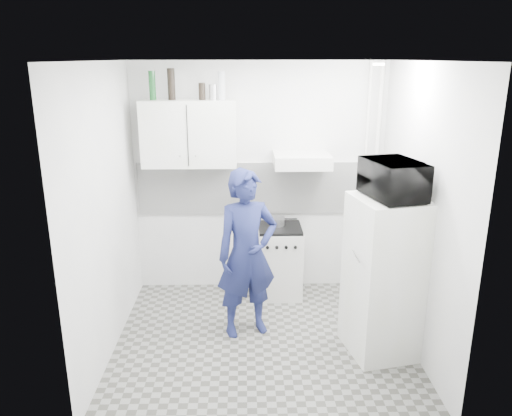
{
  "coord_description": "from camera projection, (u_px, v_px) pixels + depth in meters",
  "views": [
    {
      "loc": [
        -0.16,
        -4.25,
        2.63
      ],
      "look_at": [
        -0.06,
        0.3,
        1.25
      ],
      "focal_mm": 35.0,
      "sensor_mm": 36.0,
      "label": 1
    }
  ],
  "objects": [
    {
      "name": "floor",
      "position": [
        263.0,
        340.0,
        4.83
      ],
      "size": [
        2.8,
        2.8,
        0.0
      ],
      "primitive_type": "plane",
      "color": "slate",
      "rests_on": "ground"
    },
    {
      "name": "ceiling",
      "position": [
        264.0,
        61.0,
        4.07
      ],
      "size": [
        2.8,
        2.8,
        0.0
      ],
      "primitive_type": "plane",
      "color": "white",
      "rests_on": "wall_back"
    },
    {
      "name": "wall_back",
      "position": [
        259.0,
        179.0,
        5.65
      ],
      "size": [
        2.8,
        0.0,
        2.8
      ],
      "primitive_type": "plane",
      "rotation": [
        1.57,
        0.0,
        0.0
      ],
      "color": "white",
      "rests_on": "floor"
    },
    {
      "name": "wall_left",
      "position": [
        106.0,
        213.0,
        4.42
      ],
      "size": [
        0.0,
        2.6,
        2.6
      ],
      "primitive_type": "plane",
      "rotation": [
        1.57,
        0.0,
        1.57
      ],
      "color": "white",
      "rests_on": "floor"
    },
    {
      "name": "wall_right",
      "position": [
        419.0,
        211.0,
        4.48
      ],
      "size": [
        0.0,
        2.6,
        2.6
      ],
      "primitive_type": "plane",
      "rotation": [
        1.57,
        0.0,
        -1.57
      ],
      "color": "white",
      "rests_on": "floor"
    },
    {
      "name": "person",
      "position": [
        247.0,
        254.0,
        4.76
      ],
      "size": [
        0.7,
        0.57,
        1.65
      ],
      "primitive_type": "imported",
      "rotation": [
        0.0,
        0.0,
        0.34
      ],
      "color": "#181E4B",
      "rests_on": "floor"
    },
    {
      "name": "stove",
      "position": [
        279.0,
        262.0,
        5.68
      ],
      "size": [
        0.49,
        0.49,
        0.79
      ],
      "primitive_type": "cube",
      "color": "silver",
      "rests_on": "floor"
    },
    {
      "name": "fridge",
      "position": [
        386.0,
        277.0,
        4.48
      ],
      "size": [
        0.72,
        0.72,
        1.47
      ],
      "primitive_type": "cube",
      "rotation": [
        0.0,
        0.0,
        0.21
      ],
      "color": "white",
      "rests_on": "floor"
    },
    {
      "name": "stove_top",
      "position": [
        280.0,
        228.0,
        5.56
      ],
      "size": [
        0.47,
        0.47,
        0.03
      ],
      "primitive_type": "cube",
      "color": "black",
      "rests_on": "stove"
    },
    {
      "name": "saucepan",
      "position": [
        277.0,
        221.0,
        5.6
      ],
      "size": [
        0.16,
        0.16,
        0.09
      ],
      "primitive_type": "cylinder",
      "color": "silver",
      "rests_on": "stove_top"
    },
    {
      "name": "microwave",
      "position": [
        394.0,
        179.0,
        4.22
      ],
      "size": [
        0.66,
        0.52,
        0.32
      ],
      "primitive_type": "imported",
      "rotation": [
        0.0,
        0.0,
        1.81
      ],
      "color": "black",
      "rests_on": "fridge"
    },
    {
      "name": "bottle_a",
      "position": [
        152.0,
        85.0,
        5.15
      ],
      "size": [
        0.07,
        0.07,
        0.3
      ],
      "primitive_type": "cylinder",
      "color": "#144C1E",
      "rests_on": "upper_cabinet"
    },
    {
      "name": "bottle_c",
      "position": [
        171.0,
        84.0,
        5.15
      ],
      "size": [
        0.08,
        0.08,
        0.32
      ],
      "primitive_type": "cylinder",
      "color": "black",
      "rests_on": "upper_cabinet"
    },
    {
      "name": "canister_a",
      "position": [
        202.0,
        91.0,
        5.18
      ],
      "size": [
        0.07,
        0.07,
        0.17
      ],
      "primitive_type": "cylinder",
      "color": "black",
      "rests_on": "upper_cabinet"
    },
    {
      "name": "canister_b",
      "position": [
        213.0,
        92.0,
        5.19
      ],
      "size": [
        0.08,
        0.08,
        0.16
      ],
      "primitive_type": "cylinder",
      "color": "silver",
      "rests_on": "upper_cabinet"
    },
    {
      "name": "bottle_e",
      "position": [
        222.0,
        86.0,
        5.17
      ],
      "size": [
        0.07,
        0.07,
        0.29
      ],
      "primitive_type": "cylinder",
      "color": "#B2B7BC",
      "rests_on": "upper_cabinet"
    },
    {
      "name": "upper_cabinet",
      "position": [
        189.0,
        133.0,
        5.3
      ],
      "size": [
        1.0,
        0.35,
        0.7
      ],
      "primitive_type": "cube",
      "color": "white",
      "rests_on": "wall_back"
    },
    {
      "name": "range_hood",
      "position": [
        302.0,
        160.0,
        5.34
      ],
      "size": [
        0.6,
        0.5,
        0.14
      ],
      "primitive_type": "cube",
      "color": "silver",
      "rests_on": "wall_back"
    },
    {
      "name": "backsplash",
      "position": [
        259.0,
        188.0,
        5.66
      ],
      "size": [
        2.74,
        0.03,
        0.6
      ],
      "primitive_type": "cube",
      "color": "white",
      "rests_on": "wall_back"
    },
    {
      "name": "pipe_a",
      "position": [
        375.0,
        181.0,
        5.6
      ],
      "size": [
        0.05,
        0.05,
        2.6
      ],
      "primitive_type": "cylinder",
      "color": "silver",
      "rests_on": "floor"
    },
    {
      "name": "pipe_b",
      "position": [
        364.0,
        181.0,
        5.6
      ],
      "size": [
        0.04,
        0.04,
        2.6
      ],
      "primitive_type": "cylinder",
      "color": "silver",
      "rests_on": "floor"
    },
    {
      "name": "ceiling_spot_fixture",
      "position": [
        379.0,
        64.0,
        4.3
      ],
      "size": [
        0.1,
        0.1,
        0.02
      ],
      "primitive_type": "cylinder",
      "color": "white",
      "rests_on": "ceiling"
    }
  ]
}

